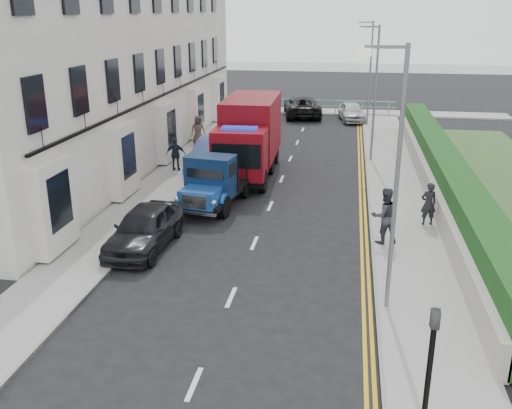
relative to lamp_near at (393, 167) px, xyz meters
name	(u,v)px	position (x,y,z in m)	size (l,w,h in m)	color
ground	(244,267)	(-4.18, 2.00, -4.00)	(120.00, 120.00, 0.00)	black
pavement_west	(171,179)	(-9.38, 11.00, -3.94)	(2.40, 38.00, 0.12)	gray
pavement_east	(396,189)	(1.12, 11.00, -3.94)	(2.60, 38.00, 0.12)	gray
promenade	(310,111)	(-4.18, 31.00, -3.94)	(30.00, 2.50, 0.12)	gray
sea_plane	(328,72)	(-4.18, 62.00, -4.00)	(120.00, 120.00, 0.00)	slate
terrace_west	(108,21)	(-13.65, 15.00, 3.17)	(6.31, 30.20, 14.25)	white
garden_east	(442,173)	(3.03, 11.00, -3.10)	(1.45, 28.00, 1.75)	#B2AD9E
seafront_railing	(310,106)	(-4.18, 30.20, -3.42)	(13.00, 0.08, 1.11)	#59B2A5
lamp_near	(393,167)	(0.00, 0.00, 0.00)	(1.23, 0.18, 7.00)	slate
lamp_mid	(373,86)	(0.00, 16.00, 0.00)	(1.23, 0.18, 7.00)	slate
lamp_far	(369,67)	(0.00, 26.00, 0.00)	(1.23, 0.18, 7.00)	slate
traffic_signal	(430,363)	(0.42, -5.50, -1.92)	(0.16, 0.20, 3.10)	black
bedford_lorry	(212,185)	(-6.43, 7.24, -2.97)	(2.48, 4.92, 2.24)	black
red_lorry	(249,135)	(-5.85, 12.60, -2.04)	(2.53, 7.07, 3.67)	black
parked_car_front	(145,228)	(-7.78, 3.00, -3.27)	(1.71, 4.25, 1.45)	black
parked_car_mid	(215,153)	(-7.78, 13.39, -3.21)	(1.67, 4.80, 1.58)	#6480D7
parked_car_rear	(243,129)	(-7.57, 20.00, -3.25)	(2.10, 5.15, 1.50)	#99999D
seafront_car_left	(302,106)	(-4.68, 29.00, -3.22)	(2.57, 5.56, 1.55)	black
seafront_car_right	(352,112)	(-0.97, 27.72, -3.32)	(1.60, 3.97, 1.35)	#BCBBC1
pedestrian_east_near	(429,204)	(1.92, 6.54, -3.07)	(0.59, 0.39, 1.62)	black
pedestrian_east_far	(385,216)	(0.22, 4.52, -2.90)	(0.95, 0.74, 1.95)	#34313C
pedestrian_west_near	(176,154)	(-9.48, 12.28, -3.05)	(0.97, 0.41, 1.66)	#1D2734
pedestrian_west_far	(198,130)	(-9.85, 17.96, -3.01)	(0.84, 0.55, 1.73)	#473833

